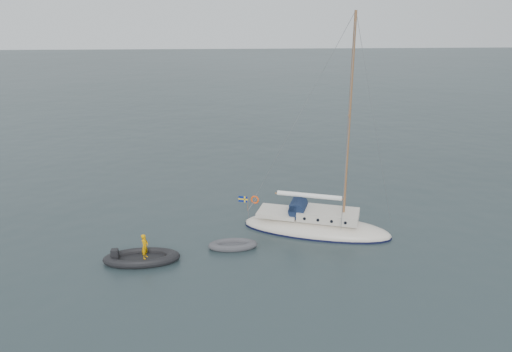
{
  "coord_description": "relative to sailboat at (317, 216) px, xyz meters",
  "views": [
    {
      "loc": [
        -4.84,
        -29.93,
        13.7
      ],
      "look_at": [
        -2.93,
        0.0,
        3.55
      ],
      "focal_mm": 35.0,
      "sensor_mm": 36.0,
      "label": 1
    }
  ],
  "objects": [
    {
      "name": "dinghy",
      "position": [
        -5.42,
        -2.0,
        -0.89
      ],
      "size": [
        2.96,
        1.33,
        0.42
      ],
      "rotation": [
        0.0,
        0.0,
        0.04
      ],
      "color": "#49494E",
      "rests_on": "ground"
    },
    {
      "name": "sailboat",
      "position": [
        0.0,
        0.0,
        0.0
      ],
      "size": [
        9.97,
        2.99,
        14.2
      ],
      "rotation": [
        0.0,
        0.0,
        -0.32
      ],
      "color": "beige",
      "rests_on": "ground"
    },
    {
      "name": "ground",
      "position": [
        -0.9,
        0.89,
        -1.07
      ],
      "size": [
        300.0,
        300.0,
        0.0
      ],
      "primitive_type": "plane",
      "color": "black",
      "rests_on": "ground"
    },
    {
      "name": "rib",
      "position": [
        -10.63,
        -3.38,
        -0.81
      ],
      "size": [
        4.34,
        1.97,
        1.69
      ],
      "rotation": [
        0.0,
        0.0,
        0.06
      ],
      "color": "black",
      "rests_on": "ground"
    }
  ]
}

